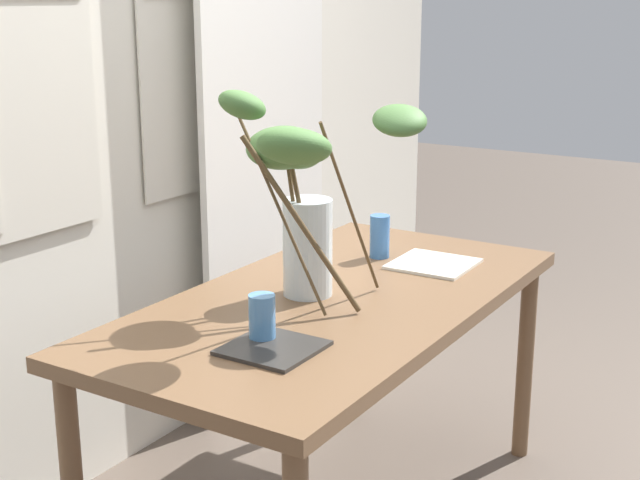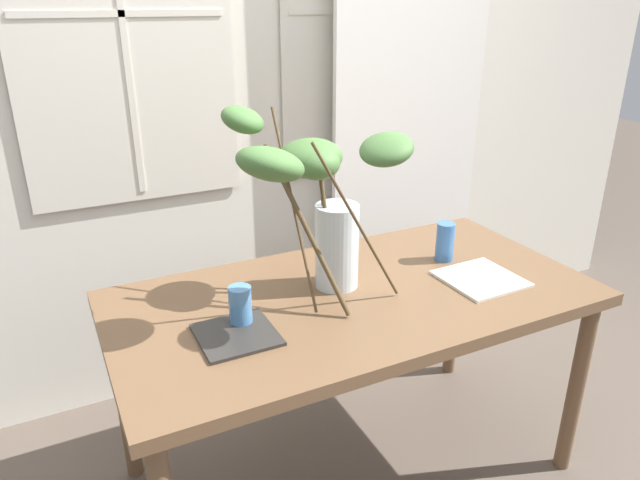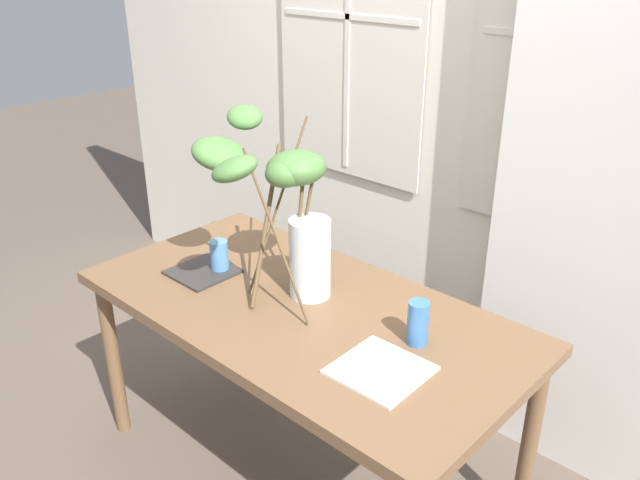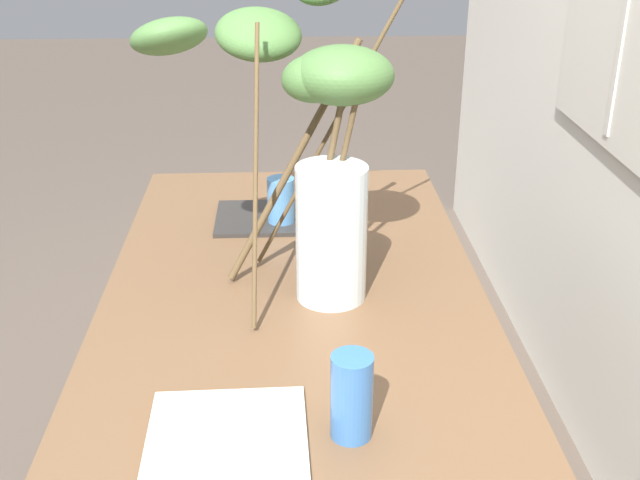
% 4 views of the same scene
% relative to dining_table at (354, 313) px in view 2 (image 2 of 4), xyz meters
% --- Properties ---
extents(ground, '(14.00, 14.00, 0.00)m').
position_rel_dining_table_xyz_m(ground, '(0.00, 0.00, -0.68)').
color(ground, brown).
extents(back_wall_with_windows, '(4.56, 0.14, 2.63)m').
position_rel_dining_table_xyz_m(back_wall_with_windows, '(0.00, 0.90, 0.65)').
color(back_wall_with_windows, silver).
rests_on(back_wall_with_windows, ground).
extents(curtain_sheer_side, '(0.78, 0.03, 2.24)m').
position_rel_dining_table_xyz_m(curtain_sheer_side, '(0.70, 0.74, 0.44)').
color(curtain_sheer_side, white).
rests_on(curtain_sheer_side, ground).
extents(dining_table, '(1.59, 0.81, 0.75)m').
position_rel_dining_table_xyz_m(dining_table, '(0.00, 0.00, 0.00)').
color(dining_table, brown).
rests_on(dining_table, ground).
extents(vase_with_branches, '(0.56, 0.54, 0.65)m').
position_rel_dining_table_xyz_m(vase_with_branches, '(-0.12, 0.04, 0.42)').
color(vase_with_branches, silver).
rests_on(vase_with_branches, dining_table).
extents(drinking_glass_blue_left, '(0.07, 0.07, 0.12)m').
position_rel_dining_table_xyz_m(drinking_glass_blue_left, '(-0.40, -0.03, 0.14)').
color(drinking_glass_blue_left, '#4C84BC').
rests_on(drinking_glass_blue_left, dining_table).
extents(drinking_glass_blue_right, '(0.07, 0.07, 0.14)m').
position_rel_dining_table_xyz_m(drinking_glass_blue_right, '(0.43, 0.08, 0.15)').
color(drinking_glass_blue_right, '#386BAD').
rests_on(drinking_glass_blue_right, dining_table).
extents(plate_square_left, '(0.22, 0.22, 0.01)m').
position_rel_dining_table_xyz_m(plate_square_left, '(-0.44, -0.08, 0.08)').
color(plate_square_left, '#2D2B28').
rests_on(plate_square_left, dining_table).
extents(plate_square_right, '(0.26, 0.26, 0.01)m').
position_rel_dining_table_xyz_m(plate_square_right, '(0.44, -0.11, 0.08)').
color(plate_square_right, silver).
rests_on(plate_square_right, dining_table).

